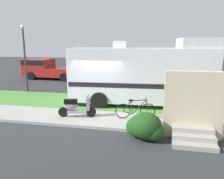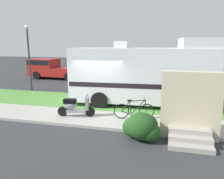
# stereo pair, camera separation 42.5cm
# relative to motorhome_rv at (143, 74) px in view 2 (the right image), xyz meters

# --- Properties ---
(ground_plane) EXTENTS (80.00, 80.00, 0.00)m
(ground_plane) POSITION_rel_motorhome_rv_xyz_m (-2.17, -1.72, -1.71)
(ground_plane) COLOR #2D3033
(sidewalk) EXTENTS (24.00, 2.00, 0.12)m
(sidewalk) POSITION_rel_motorhome_rv_xyz_m (-2.17, -2.92, -1.65)
(sidewalk) COLOR #9E9B93
(sidewalk) RESTS_ON ground
(grass_strip) EXTENTS (24.00, 3.40, 0.08)m
(grass_strip) POSITION_rel_motorhome_rv_xyz_m (-2.17, -0.22, -1.67)
(grass_strip) COLOR #4C8438
(grass_strip) RESTS_ON ground
(motorhome_rv) EXTENTS (7.58, 2.83, 3.59)m
(motorhome_rv) POSITION_rel_motorhome_rv_xyz_m (0.00, 0.00, 0.00)
(motorhome_rv) COLOR silver
(motorhome_rv) RESTS_ON ground
(scooter) EXTENTS (1.66, 0.61, 0.97)m
(scooter) POSITION_rel_motorhome_rv_xyz_m (-2.73, -2.94, -1.13)
(scooter) COLOR black
(scooter) RESTS_ON ground
(bicycle) EXTENTS (1.71, 0.57, 0.89)m
(bicycle) POSITION_rel_motorhome_rv_xyz_m (-0.11, -2.63, -1.21)
(bicycle) COLOR black
(bicycle) RESTS_ON ground
(pickup_truck_near) EXTENTS (5.27, 2.40, 1.83)m
(pickup_truck_near) POSITION_rel_motorhome_rv_xyz_m (-2.51, 4.25, -0.74)
(pickup_truck_near) COLOR silver
(pickup_truck_near) RESTS_ON ground
(pickup_truck_far) EXTENTS (5.64, 2.41, 1.88)m
(pickup_truck_far) POSITION_rel_motorhome_rv_xyz_m (-9.50, 7.35, -0.71)
(pickup_truck_far) COLOR maroon
(pickup_truck_far) RESTS_ON ground
(porch_steps) EXTENTS (2.00, 1.26, 2.40)m
(porch_steps) POSITION_rel_motorhome_rv_xyz_m (2.02, -4.01, -0.74)
(porch_steps) COLOR #9E998E
(porch_steps) RESTS_ON ground
(bush_by_porch) EXTENTS (1.36, 1.02, 0.96)m
(bush_by_porch) POSITION_rel_motorhome_rv_xyz_m (0.40, -4.41, -1.26)
(bush_by_porch) COLOR #1E4719
(bush_by_porch) RESTS_ON ground
(bottle_green) EXTENTS (0.08, 0.08, 0.28)m
(bottle_green) POSITION_rel_motorhome_rv_xyz_m (1.73, -2.59, -1.47)
(bottle_green) COLOR #19722D
(bottle_green) RESTS_ON ground
(street_lamp_post) EXTENTS (0.28, 0.28, 4.57)m
(street_lamp_post) POSITION_rel_motorhome_rv_xyz_m (-8.19, 1.88, 1.04)
(street_lamp_post) COLOR #333338
(street_lamp_post) RESTS_ON ground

